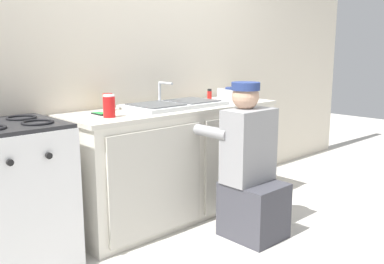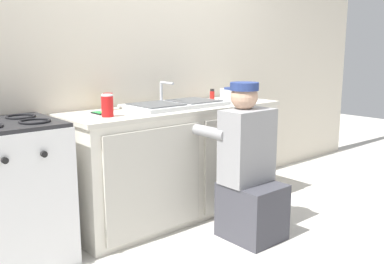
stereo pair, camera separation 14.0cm
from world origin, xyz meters
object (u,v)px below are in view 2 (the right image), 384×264
(sink_double_basin, at_px, (175,104))
(plumber_person, at_px, (249,174))
(stove_range, at_px, (11,194))
(condiment_jar, at_px, (108,102))
(cell_phone, at_px, (100,113))
(spice_bottle_red, at_px, (212,95))
(dish_rack_tray, at_px, (238,98))
(soda_cup_red, at_px, (107,106))

(sink_double_basin, bearing_deg, plumber_person, -81.50)
(stove_range, height_order, condiment_jar, condiment_jar)
(cell_phone, height_order, spice_bottle_red, spice_bottle_red)
(stove_range, bearing_deg, dish_rack_tray, -1.12)
(spice_bottle_red, xyz_separation_m, dish_rack_tray, (0.20, -0.13, -0.03))
(soda_cup_red, height_order, spice_bottle_red, soda_cup_red)
(soda_cup_red, xyz_separation_m, spice_bottle_red, (1.15, 0.19, -0.02))
(condiment_jar, distance_m, spice_bottle_red, 0.99)
(sink_double_basin, bearing_deg, spice_bottle_red, 10.15)
(condiment_jar, distance_m, soda_cup_red, 0.32)
(plumber_person, distance_m, dish_rack_tray, 0.98)
(plumber_person, bearing_deg, soda_cup_red, 142.74)
(condiment_jar, xyz_separation_m, soda_cup_red, (-0.16, -0.28, 0.01))
(plumber_person, xyz_separation_m, condiment_jar, (-0.61, 0.87, 0.48))
(soda_cup_red, distance_m, dish_rack_tray, 1.35)
(condiment_jar, xyz_separation_m, spice_bottle_red, (0.99, -0.08, -0.01))
(plumber_person, height_order, spice_bottle_red, plumber_person)
(stove_range, distance_m, condiment_jar, 0.96)
(condiment_jar, height_order, soda_cup_red, soda_cup_red)
(sink_double_basin, bearing_deg, stove_range, -179.90)
(stove_range, distance_m, soda_cup_red, 0.82)
(stove_range, bearing_deg, cell_phone, 3.99)
(condiment_jar, relative_size, spice_bottle_red, 1.22)
(stove_range, xyz_separation_m, plumber_person, (1.41, -0.69, 0.01))
(sink_double_basin, distance_m, condiment_jar, 0.54)
(soda_cup_red, bearing_deg, cell_phone, 81.76)
(cell_phone, distance_m, spice_bottle_red, 1.13)
(spice_bottle_red, height_order, dish_rack_tray, dish_rack_tray)
(cell_phone, bearing_deg, plumber_person, -44.56)
(sink_double_basin, height_order, spice_bottle_red, sink_double_basin)
(soda_cup_red, height_order, dish_rack_tray, soda_cup_red)
(cell_phone, xyz_separation_m, condiment_jar, (0.14, 0.13, 0.06))
(sink_double_basin, distance_m, cell_phone, 0.65)
(dish_rack_tray, bearing_deg, sink_double_basin, 176.54)
(sink_double_basin, relative_size, condiment_jar, 6.25)
(plumber_person, bearing_deg, spice_bottle_red, 64.29)
(soda_cup_red, bearing_deg, plumber_person, -37.26)
(cell_phone, relative_size, dish_rack_tray, 0.50)
(cell_phone, xyz_separation_m, spice_bottle_red, (1.13, 0.04, 0.04))
(plumber_person, distance_m, spice_bottle_red, 0.99)
(stove_range, height_order, soda_cup_red, soda_cup_red)
(stove_range, xyz_separation_m, spice_bottle_red, (1.79, 0.09, 0.48))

